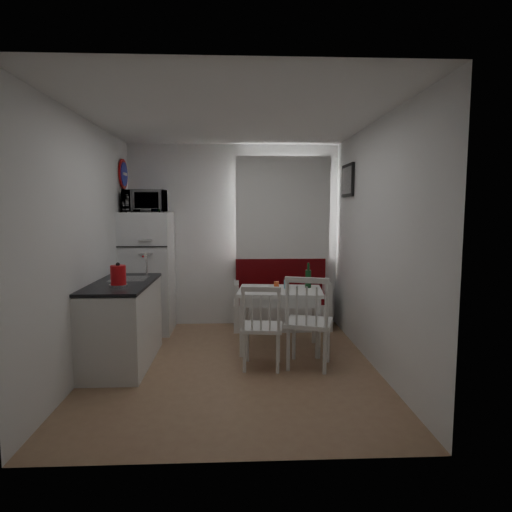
{
  "coord_description": "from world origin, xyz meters",
  "views": [
    {
      "loc": [
        0.04,
        -4.44,
        1.68
      ],
      "look_at": [
        0.26,
        0.5,
        1.14
      ],
      "focal_mm": 30.0,
      "sensor_mm": 36.0,
      "label": 1
    }
  ],
  "objects": [
    {
      "name": "chair_right",
      "position": [
        0.8,
        -0.13,
        0.62
      ],
      "size": [
        0.58,
        0.57,
        0.53
      ],
      "rotation": [
        0.0,
        0.0,
        -0.3
      ],
      "color": "white",
      "rests_on": "floor"
    },
    {
      "name": "picture_frame",
      "position": [
        1.48,
        1.1,
        2.05
      ],
      "size": [
        0.04,
        0.52,
        0.42
      ],
      "primitive_type": "cube",
      "color": "black",
      "rests_on": "wall_right"
    },
    {
      "name": "wall_sign",
      "position": [
        -1.47,
        1.45,
        2.15
      ],
      "size": [
        0.03,
        0.4,
        0.4
      ],
      "primitive_type": "cylinder",
      "rotation": [
        0.0,
        1.57,
        0.0
      ],
      "color": "#1A259E",
      "rests_on": "wall_left"
    },
    {
      "name": "drinking_glass_blue",
      "position": [
        0.63,
        0.59,
        0.79
      ],
      "size": [
        0.06,
        0.06,
        0.11
      ],
      "primitive_type": "cylinder",
      "color": "#82C9DD",
      "rests_on": "dining_table"
    },
    {
      "name": "wall_right",
      "position": [
        1.5,
        0.0,
        1.3
      ],
      "size": [
        0.02,
        3.5,
        2.6
      ],
      "primitive_type": "cube",
      "color": "white",
      "rests_on": "floor"
    },
    {
      "name": "drinking_glass_orange",
      "position": [
        0.5,
        0.49,
        0.78
      ],
      "size": [
        0.06,
        0.06,
        0.1
      ],
      "primitive_type": "cylinder",
      "color": "#FF622A",
      "rests_on": "dining_table"
    },
    {
      "name": "dining_table",
      "position": [
        0.55,
        0.54,
        0.65
      ],
      "size": [
        1.05,
        0.79,
        0.73
      ],
      "rotation": [
        0.0,
        0.0,
        -0.11
      ],
      "color": "white",
      "rests_on": "floor"
    },
    {
      "name": "wall_back",
      "position": [
        0.0,
        1.75,
        1.3
      ],
      "size": [
        3.0,
        0.02,
        2.6
      ],
      "primitive_type": "cube",
      "color": "white",
      "rests_on": "floor"
    },
    {
      "name": "microwave",
      "position": [
        -1.18,
        1.35,
        1.79
      ],
      "size": [
        0.54,
        0.36,
        0.3
      ],
      "primitive_type": "imported",
      "color": "white",
      "rests_on": "fridge"
    },
    {
      "name": "window",
      "position": [
        0.7,
        1.72,
        1.62
      ],
      "size": [
        1.22,
        0.06,
        1.47
      ],
      "primitive_type": "cube",
      "color": "white",
      "rests_on": "wall_back"
    },
    {
      "name": "wall_left",
      "position": [
        -1.5,
        0.0,
        1.3
      ],
      "size": [
        0.02,
        3.5,
        2.6
      ],
      "primitive_type": "cube",
      "color": "white",
      "rests_on": "floor"
    },
    {
      "name": "wine_bottle",
      "position": [
        0.9,
        0.64,
        0.89
      ],
      "size": [
        0.08,
        0.08,
        0.3
      ],
      "primitive_type": null,
      "color": "#15431E",
      "rests_on": "dining_table"
    },
    {
      "name": "chair_left",
      "position": [
        0.3,
        -0.12,
        0.56
      ],
      "size": [
        0.47,
        0.45,
        0.48
      ],
      "rotation": [
        0.0,
        0.0,
        -0.12
      ],
      "color": "white",
      "rests_on": "floor"
    },
    {
      "name": "kettle",
      "position": [
        -1.15,
        -0.15,
        1.02
      ],
      "size": [
        0.18,
        0.18,
        0.24
      ],
      "primitive_type": "cylinder",
      "color": "red",
      "rests_on": "kitchen_counter"
    },
    {
      "name": "wall_front",
      "position": [
        0.0,
        -1.75,
        1.3
      ],
      "size": [
        3.0,
        0.02,
        2.6
      ],
      "primitive_type": "cube",
      "color": "white",
      "rests_on": "floor"
    },
    {
      "name": "plate",
      "position": [
        0.25,
        0.56,
        0.74
      ],
      "size": [
        0.23,
        0.23,
        0.02
      ],
      "primitive_type": "cylinder",
      "color": "white",
      "rests_on": "dining_table"
    },
    {
      "name": "curtain",
      "position": [
        0.7,
        1.65,
        1.68
      ],
      "size": [
        1.35,
        0.02,
        1.5
      ],
      "primitive_type": "cube",
      "color": "white",
      "rests_on": "wall_back"
    },
    {
      "name": "kitchen_counter",
      "position": [
        -1.2,
        0.16,
        0.46
      ],
      "size": [
        0.62,
        1.32,
        1.16
      ],
      "color": "white",
      "rests_on": "floor"
    },
    {
      "name": "bench",
      "position": [
        0.67,
        1.51,
        0.32
      ],
      "size": [
        1.36,
        0.52,
        0.97
      ],
      "color": "white",
      "rests_on": "floor"
    },
    {
      "name": "floor",
      "position": [
        0.0,
        0.0,
        0.0
      ],
      "size": [
        3.0,
        3.5,
        0.02
      ],
      "primitive_type": "cube",
      "color": "#956E4F",
      "rests_on": "ground"
    },
    {
      "name": "ceiling",
      "position": [
        0.0,
        0.0,
        2.6
      ],
      "size": [
        3.0,
        3.5,
        0.02
      ],
      "primitive_type": "cube",
      "color": "white",
      "rests_on": "wall_back"
    },
    {
      "name": "fridge",
      "position": [
        -1.18,
        1.4,
        0.82
      ],
      "size": [
        0.66,
        0.66,
        1.64
      ],
      "primitive_type": "cube",
      "color": "white",
      "rests_on": "floor"
    }
  ]
}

